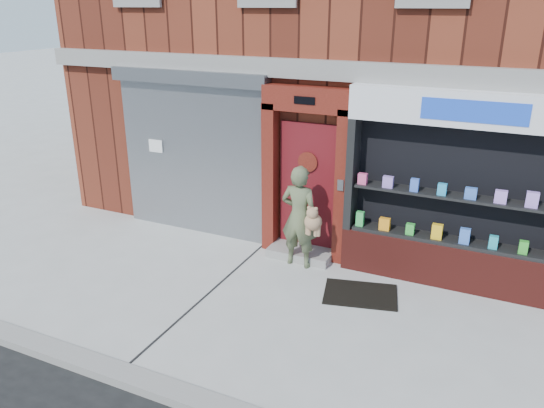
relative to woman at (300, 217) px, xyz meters
The scene contains 7 objects.
ground 1.79m from the woman, 64.90° to the right, with size 80.00×80.00×0.00m, color #9E9E99.
building 5.59m from the woman, 81.77° to the left, with size 12.00×8.16×8.00m.
shutter_bay 2.54m from the woman, 167.64° to the left, with size 3.10×0.30×3.04m.
red_door_bay 0.74m from the woman, 101.04° to the left, with size 1.52×0.58×2.90m.
pharmacy_bay 2.49m from the woman, ahead, with size 3.50×0.41×3.00m.
woman is the anchor object (origin of this frame).
doormat 1.57m from the woman, 23.55° to the right, with size 1.08×0.76×0.03m, color black.
Camera 1 is at (2.28, -6.00, 4.11)m, focal length 35.00 mm.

